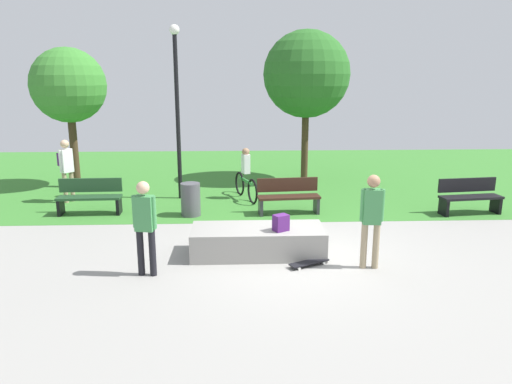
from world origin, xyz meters
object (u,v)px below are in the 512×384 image
skater_watching (372,214)px  pedestrian_with_backpack (66,165)px  skater_performing_trick (145,221)px  park_bench_near_path (288,195)px  tree_broad_elm (306,75)px  skateboard_by_ledge (309,262)px  lamp_post (177,98)px  park_bench_far_left (90,196)px  concrete_ledge (258,241)px  cyclist_on_bicycle (246,177)px  trash_bin (191,199)px  park_bench_near_lamppost (469,195)px  tree_young_birch (68,86)px  backpack_on_ledge (281,223)px

skater_watching → pedestrian_with_backpack: 8.84m
skater_performing_trick → park_bench_near_path: size_ratio=1.05×
tree_broad_elm → skateboard_by_ledge: bearing=-97.3°
skater_performing_trick → lamp_post: lamp_post is taller
park_bench_far_left → concrete_ledge: bearing=-36.3°
lamp_post → cyclist_on_bicycle: size_ratio=2.78×
concrete_ledge → skateboard_by_ledge: 1.15m
skater_watching → trash_bin: (-3.61, 3.59, -0.61)m
trash_bin → park_bench_near_lamppost: bearing=-0.9°
lamp_post → concrete_ledge: bearing=-66.1°
concrete_ledge → skater_performing_trick: 2.34m
skateboard_by_ledge → cyclist_on_bicycle: 5.30m
skater_performing_trick → tree_young_birch: size_ratio=0.39×
concrete_ledge → lamp_post: (-2.06, 4.64, 2.62)m
park_bench_near_path → trash_bin: park_bench_near_path is taller
park_bench_far_left → pedestrian_with_backpack: size_ratio=0.91×
park_bench_near_lamppost → tree_broad_elm: 6.46m
tree_broad_elm → pedestrian_with_backpack: size_ratio=2.81×
park_bench_far_left → tree_young_birch: 4.39m
cyclist_on_bicycle → tree_young_birch: bearing=162.4°
concrete_ledge → tree_broad_elm: bearing=74.7°
trash_bin → skateboard_by_ledge: bearing=-53.8°
cyclist_on_bicycle → backpack_on_ledge: bearing=-83.0°
trash_bin → park_bench_far_left: bearing=174.0°
tree_young_birch → concrete_ledge: bearing=-48.3°
park_bench_near_lamppost → concrete_ledge: bearing=-154.2°
skater_watching → skater_performing_trick: bearing=-177.7°
skateboard_by_ledge → trash_bin: (-2.52, 3.44, 0.36)m
pedestrian_with_backpack → cyclist_on_bicycle: size_ratio=1.02×
concrete_ledge → skater_watching: skater_watching is taller
tree_young_birch → lamp_post: bearing=-24.6°
skater_watching → trash_bin: bearing=135.2°
backpack_on_ledge → pedestrian_with_backpack: pedestrian_with_backpack is taller
skater_performing_trick → lamp_post: (-0.05, 5.57, 1.89)m
skateboard_by_ledge → park_bench_far_left: bearing=144.1°
tree_young_birch → skateboard_by_ledge: bearing=-46.6°
park_bench_near_lamppost → park_bench_far_left: bearing=177.8°
skater_watching → pedestrian_with_backpack: bearing=144.7°
trash_bin → park_bench_near_path: bearing=2.6°
skater_performing_trick → park_bench_near_lamppost: (7.62, 3.64, -0.52)m
skateboard_by_ledge → tree_young_birch: 9.98m
tree_broad_elm → concrete_ledge: bearing=-105.3°
cyclist_on_bicycle → park_bench_far_left: bearing=-160.5°
tree_broad_elm → pedestrian_with_backpack: bearing=-159.2°
backpack_on_ledge → trash_bin: bearing=93.7°
backpack_on_ledge → park_bench_near_lamppost: (5.17, 2.90, -0.23)m
concrete_ledge → park_bench_far_left: 5.22m
cyclist_on_bicycle → lamp_post: bearing=176.6°
lamp_post → trash_bin: (0.47, -1.83, -2.47)m
skater_performing_trick → park_bench_far_left: bearing=118.5°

